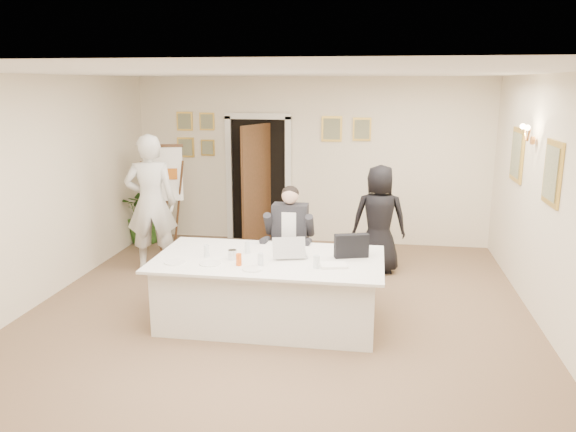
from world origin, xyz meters
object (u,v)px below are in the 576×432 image
at_px(standing_woman, 379,219).
at_px(laptop_bag, 351,246).
at_px(seated_man, 290,240).
at_px(laptop, 291,244).
at_px(standing_man, 151,203).
at_px(oj_glass, 239,260).
at_px(steel_jug, 232,255).
at_px(potted_palm, 146,211).
at_px(paper_stack, 334,265).
at_px(flip_chart, 165,204).
at_px(conference_table, 269,290).

xyz_separation_m(standing_woman, laptop_bag, (-0.31, -1.84, 0.12)).
bearing_deg(seated_man, laptop, -81.97).
distance_m(standing_man, oj_glass, 2.62).
distance_m(seated_man, laptop_bag, 1.17).
distance_m(oj_glass, steel_jug, 0.23).
relative_size(seated_man, laptop, 3.81).
relative_size(standing_woman, oj_glass, 12.11).
relative_size(potted_palm, paper_stack, 3.82).
height_order(standing_woman, paper_stack, standing_woman).
relative_size(standing_man, standing_woman, 1.27).
height_order(seated_man, standing_man, standing_man).
height_order(standing_woman, steel_jug, standing_woman).
height_order(seated_man, flip_chart, flip_chart).
height_order(flip_chart, potted_palm, flip_chart).
distance_m(laptop, paper_stack, 0.60).
bearing_deg(steel_jug, standing_man, 133.75).
bearing_deg(potted_palm, conference_table, -47.64).
bearing_deg(paper_stack, steel_jug, 176.29).
xyz_separation_m(potted_palm, laptop, (2.98, -2.92, 0.37)).
bearing_deg(laptop, potted_palm, 120.19).
relative_size(seated_man, standing_woman, 0.91).
bearing_deg(laptop_bag, potted_palm, 124.59).
bearing_deg(laptop_bag, steel_jug, 175.01).
distance_m(standing_man, standing_woman, 3.31).
height_order(conference_table, standing_woman, standing_woman).
xyz_separation_m(seated_man, paper_stack, (0.66, -1.17, 0.07)).
relative_size(conference_table, standing_man, 1.28).
bearing_deg(standing_woman, paper_stack, 76.73).
bearing_deg(potted_palm, oj_glass, -53.33).
relative_size(seated_man, steel_jug, 13.07).
distance_m(standing_man, laptop, 2.74).
relative_size(flip_chart, steel_jug, 15.65).
xyz_separation_m(seated_man, potted_palm, (-2.83, 2.04, -0.17)).
xyz_separation_m(flip_chart, standing_woman, (3.40, -0.47, -0.01)).
xyz_separation_m(conference_table, flip_chart, (-2.17, 2.47, 0.40)).
distance_m(paper_stack, steel_jug, 1.14).
height_order(standing_man, oj_glass, standing_man).
distance_m(potted_palm, laptop_bag, 4.65).
xyz_separation_m(seated_man, steel_jug, (-0.48, -1.09, 0.11)).
bearing_deg(steel_jug, laptop_bag, 12.59).
distance_m(conference_table, steel_jug, 0.60).
height_order(conference_table, flip_chart, flip_chart).
distance_m(seated_man, paper_stack, 1.34).
height_order(standing_man, paper_stack, standing_man).
bearing_deg(standing_man, oj_glass, 116.84).
bearing_deg(laptop, standing_man, 131.03).
bearing_deg(standing_man, conference_table, 125.95).
relative_size(seated_man, flip_chart, 0.83).
xyz_separation_m(seated_man, oj_glass, (-0.36, -1.29, 0.12)).
distance_m(standing_woman, oj_glass, 2.76).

